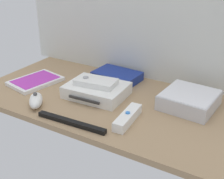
{
  "coord_description": "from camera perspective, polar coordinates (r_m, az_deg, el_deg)",
  "views": [
    {
      "loc": [
        49.17,
        -83.22,
        49.45
      ],
      "look_at": [
        0.0,
        0.0,
        4.0
      ],
      "focal_mm": 49.25,
      "sensor_mm": 36.0,
      "label": 1
    }
  ],
  "objects": [
    {
      "name": "game_case",
      "position": [
        1.25,
        -14.01,
        1.54
      ],
      "size": [
        17.09,
        21.32,
        1.56
      ],
      "rotation": [
        0.0,
        0.0,
        -0.2
      ],
      "color": "white",
      "rests_on": "ground_plane"
    },
    {
      "name": "game_console",
      "position": [
        1.1,
        -2.98,
        -0.2
      ],
      "size": [
        21.82,
        17.36,
        4.4
      ],
      "rotation": [
        0.0,
        0.0,
        0.05
      ],
      "color": "white",
      "rests_on": "ground_plane"
    },
    {
      "name": "network_router",
      "position": [
        1.24,
        0.94,
        2.53
      ],
      "size": [
        18.74,
        13.22,
        3.4
      ],
      "rotation": [
        0.0,
        0.0,
        -0.07
      ],
      "color": "navy",
      "rests_on": "ground_plane"
    },
    {
      "name": "remote_wand",
      "position": [
        0.95,
        2.91,
        -5.21
      ],
      "size": [
        4.69,
        15.03,
        3.4
      ],
      "rotation": [
        0.0,
        0.0,
        0.07
      ],
      "color": "white",
      "rests_on": "ground_plane"
    },
    {
      "name": "remote_classic_pad",
      "position": [
        1.09,
        -3.04,
        1.38
      ],
      "size": [
        15.29,
        9.74,
        2.4
      ],
      "rotation": [
        0.0,
        0.0,
        0.13
      ],
      "color": "white",
      "rests_on": "game_console"
    },
    {
      "name": "ground_plane",
      "position": [
        1.09,
        0.0,
        -2.38
      ],
      "size": [
        100.0,
        48.0,
        2.0
      ],
      "primitive_type": "cube",
      "color": "#9E7F5B",
      "rests_on": "ground"
    },
    {
      "name": "sensor_bar",
      "position": [
        0.95,
        -7.61,
        -6.06
      ],
      "size": [
        24.06,
        2.9,
        1.4
      ],
      "primitive_type": "cube",
      "rotation": [
        0.0,
        0.0,
        0.05
      ],
      "color": "black",
      "rests_on": "ground_plane"
    },
    {
      "name": "mini_computer",
      "position": [
        1.06,
        14.14,
        -1.87
      ],
      "size": [
        18.13,
        18.13,
        5.3
      ],
      "rotation": [
        0.0,
        0.0,
        -0.07
      ],
      "color": "silver",
      "rests_on": "ground_plane"
    },
    {
      "name": "remote_nunchuk",
      "position": [
        1.07,
        -13.95,
        -1.97
      ],
      "size": [
        9.68,
        10.56,
        5.1
      ],
      "rotation": [
        0.0,
        0.0,
        0.67
      ],
      "color": "white",
      "rests_on": "ground_plane"
    }
  ]
}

